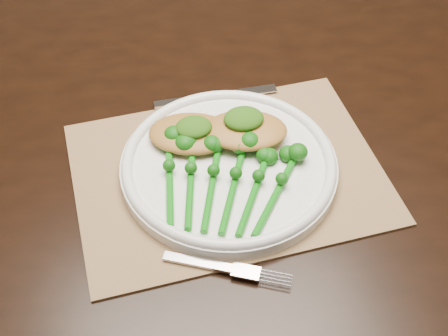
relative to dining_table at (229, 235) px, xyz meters
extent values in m
plane|color=#56341D|center=(-0.02, -0.02, -0.38)|extent=(4.00, 4.00, 0.00)
cube|color=black|center=(0.00, 0.00, 0.35)|extent=(1.69, 1.07, 0.04)
cube|color=olive|center=(-0.03, -0.17, 0.37)|extent=(0.44, 0.34, 0.00)
cylinder|color=white|center=(-0.03, -0.17, 0.39)|extent=(0.29, 0.29, 0.02)
torus|color=white|center=(-0.03, -0.17, 0.40)|extent=(0.29, 0.29, 0.02)
cube|color=silver|center=(-0.08, -0.02, 0.38)|extent=(0.08, 0.02, 0.01)
cube|color=silver|center=(0.01, -0.01, 0.38)|extent=(0.12, 0.02, 0.00)
cube|color=silver|center=(-0.09, -0.31, 0.38)|extent=(0.08, 0.04, 0.00)
ellipsoid|color=#B07933|center=(-0.08, -0.11, 0.41)|extent=(0.13, 0.11, 0.02)
ellipsoid|color=#B07933|center=(0.00, -0.13, 0.41)|extent=(0.13, 0.10, 0.02)
ellipsoid|color=#194009|center=(-0.07, -0.12, 0.42)|extent=(0.05, 0.04, 0.02)
ellipsoid|color=#194009|center=(0.00, -0.12, 0.43)|extent=(0.06, 0.05, 0.02)
camera|label=1|loc=(-0.14, -0.73, 1.01)|focal=50.00mm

